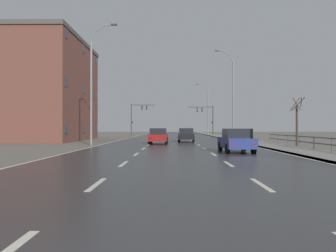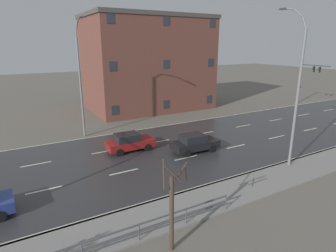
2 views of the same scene
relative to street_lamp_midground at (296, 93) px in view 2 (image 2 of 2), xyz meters
name	(u,v)px [view 2 (image 2 of 2)]	position (x,y,z in m)	size (l,w,h in m)	color
ground_plane	(277,128)	(-7.47, 7.73, -5.69)	(160.00, 160.00, 0.12)	#666056
street_lamp_midground	(296,93)	(0.00, 0.00, 0.00)	(2.39, 0.24, 11.47)	slate
street_lamp_left_bank	(81,82)	(-14.92, -11.61, -0.13)	(2.49, 0.24, 11.23)	slate
traffic_signal_left	(307,77)	(-14.27, 21.79, -1.39)	(4.63, 0.36, 6.22)	#38383A
car_far_left	(194,143)	(-5.98, -4.47, -4.83)	(1.99, 4.18, 1.57)	black
car_mid_centre	(130,142)	(-8.96, -9.23, -4.83)	(1.90, 4.13, 1.57)	maroon
brick_building	(148,63)	(-24.17, 0.04, 0.75)	(10.85, 16.72, 12.75)	brown
bare_tree_mid	(172,208)	(3.57, -12.33, -3.50)	(1.30, 1.35, 4.40)	#423328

